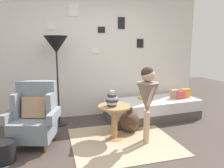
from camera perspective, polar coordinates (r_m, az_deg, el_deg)
ground_plane at (r=3.18m, az=2.20°, el=-18.48°), size 12.00×12.00×0.00m
gallery_wall at (r=4.68m, az=-5.16°, el=7.51°), size 4.80×0.12×2.60m
rug at (r=3.61m, az=2.89°, el=-14.73°), size 1.62×1.47×0.01m
armchair at (r=3.59m, az=-19.71°, el=-8.03°), size 0.86×0.74×0.97m
daybed at (r=4.66m, az=10.55°, el=-6.44°), size 1.95×0.93×0.40m
pillow_head at (r=4.97m, az=18.71°, el=-2.27°), size 0.19×0.12×0.19m
pillow_mid at (r=4.82m, az=17.31°, el=-2.72°), size 0.19×0.13×0.16m
pillow_back at (r=4.79m, az=16.16°, el=-2.58°), size 0.17×0.12×0.19m
side_table at (r=3.57m, az=0.63°, el=-8.25°), size 0.53×0.53×0.56m
vase_striped at (r=3.47m, az=-0.03°, el=-4.18°), size 0.20×0.20×0.25m
floor_lamp at (r=4.13m, az=-14.44°, el=9.26°), size 0.43×0.43×1.69m
person_child at (r=3.37m, az=9.30°, el=-2.72°), size 0.34×0.34×1.21m
book_on_daybed at (r=4.64m, az=8.31°, el=-3.70°), size 0.25×0.20×0.03m
demijohn_near at (r=3.93m, az=4.63°, el=-9.79°), size 0.36×0.36×0.44m
magazine_basket at (r=3.32m, az=-26.40°, el=-15.64°), size 0.28×0.28×0.28m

